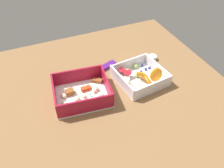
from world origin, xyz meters
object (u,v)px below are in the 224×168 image
object	(u,v)px
pasta_container	(82,93)
paper_cup_liner	(152,58)
fruit_bowl	(140,77)
candy_bar	(108,66)

from	to	relation	value
pasta_container	paper_cup_liner	bearing A→B (deg)	22.57
pasta_container	fruit_bowl	world-z (taller)	same
fruit_bowl	candy_bar	xyz separation A→B (cm)	(-7.45, 12.38, -1.22)
fruit_bowl	pasta_container	bearing A→B (deg)	178.22
fruit_bowl	paper_cup_liner	distance (cm)	14.84
fruit_bowl	candy_bar	world-z (taller)	fruit_bowl
fruit_bowl	candy_bar	size ratio (longest dim) A/B	2.52
candy_bar	paper_cup_liner	world-z (taller)	paper_cup_liner
candy_bar	paper_cup_liner	size ratio (longest dim) A/B	2.07
pasta_container	paper_cup_liner	world-z (taller)	pasta_container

